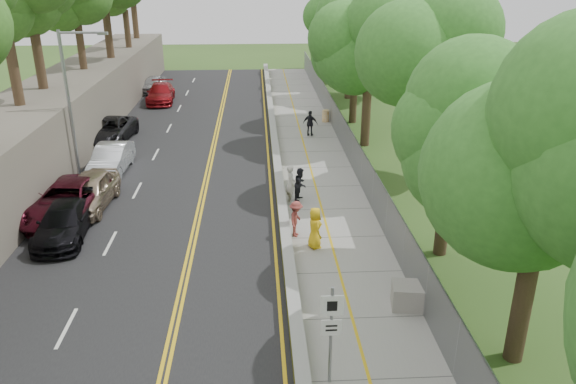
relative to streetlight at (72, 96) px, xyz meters
name	(u,v)px	position (x,y,z in m)	size (l,w,h in m)	color
ground	(287,322)	(10.46, -14.00, -4.64)	(140.00, 140.00, 0.00)	#33511E
road	(179,171)	(5.06, 1.00, -4.62)	(11.20, 66.00, 0.04)	black
sidewalk	(316,168)	(13.01, 1.00, -4.61)	(4.20, 66.00, 0.05)	gray
jersey_barrier	(277,164)	(10.71, 1.00, -4.34)	(0.42, 66.00, 0.60)	#BAC115
rock_embankment	(29,140)	(-3.04, 1.00, -2.64)	(5.00, 66.00, 4.00)	#595147
chainlink_fence	(353,151)	(15.11, 1.00, -3.64)	(0.04, 66.00, 2.00)	slate
trees_fenceside	(401,45)	(17.46, 1.00, 2.36)	(7.00, 66.00, 14.00)	#418B2F
streetlight	(72,96)	(0.00, 0.00, 0.00)	(2.52, 0.22, 8.00)	gray
signpost	(331,325)	(11.51, -17.02, -2.68)	(0.62, 0.09, 3.10)	gray
construction_barrel	(326,116)	(14.76, 11.16, -4.15)	(0.53, 0.53, 0.87)	orange
concrete_block	(410,296)	(14.76, -13.41, -4.17)	(1.26, 0.95, 0.84)	gray
car_2	(68,201)	(0.79, -5.19, -3.78)	(2.72, 5.89, 1.64)	#4F1120
car_3	(64,222)	(1.22, -7.26, -3.90)	(1.97, 4.85, 1.41)	black
car_4	(89,191)	(1.46, -4.07, -3.77)	(1.96, 4.88, 1.66)	tan
car_5	(111,159)	(1.34, 0.91, -3.82)	(1.66, 4.76, 1.57)	silver
car_6	(110,130)	(-0.14, 6.93, -3.83)	(2.56, 5.54, 1.54)	black
car_7	(161,93)	(1.46, 18.34, -3.82)	(2.18, 5.35, 1.55)	maroon
car_8	(153,84)	(0.13, 22.67, -3.88)	(1.69, 4.21, 1.44)	#B9BABD
painter_0	(315,228)	(11.91, -8.85, -3.70)	(0.87, 0.57, 1.78)	gold
painter_1	(291,184)	(11.21, -3.98, -3.63)	(0.70, 0.46, 1.92)	beige
painter_2	(301,184)	(11.72, -3.68, -3.76)	(0.80, 0.63, 1.65)	black
painter_3	(296,219)	(11.21, -7.74, -3.79)	(1.04, 0.60, 1.61)	brown
person_far	(310,123)	(13.26, 7.53, -3.72)	(1.02, 0.42, 1.74)	black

